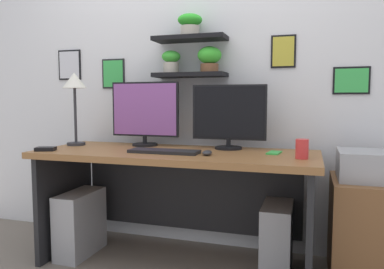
% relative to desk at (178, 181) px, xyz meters
% --- Properties ---
extents(ground_plane, '(8.00, 8.00, 0.00)m').
position_rel_desk_xyz_m(ground_plane, '(0.00, -0.06, -0.55)').
color(ground_plane, '#70665B').
extents(back_wall_assembly, '(4.40, 0.24, 2.70)m').
position_rel_desk_xyz_m(back_wall_assembly, '(-0.00, 0.38, 0.81)').
color(back_wall_assembly, silver).
rests_on(back_wall_assembly, ground).
extents(desk, '(1.79, 0.68, 0.75)m').
position_rel_desk_xyz_m(desk, '(0.00, 0.00, 0.00)').
color(desk, brown).
rests_on(desk, ground).
extents(monitor_left, '(0.50, 0.18, 0.45)m').
position_rel_desk_xyz_m(monitor_left, '(-0.31, 0.16, 0.44)').
color(monitor_left, black).
rests_on(monitor_left, desk).
extents(monitor_right, '(0.50, 0.18, 0.43)m').
position_rel_desk_xyz_m(monitor_right, '(0.31, 0.16, 0.43)').
color(monitor_right, black).
rests_on(monitor_right, desk).
extents(keyboard, '(0.44, 0.14, 0.02)m').
position_rel_desk_xyz_m(keyboard, '(-0.04, -0.15, 0.21)').
color(keyboard, black).
rests_on(keyboard, desk).
extents(computer_mouse, '(0.06, 0.09, 0.03)m').
position_rel_desk_xyz_m(computer_mouse, '(0.24, -0.17, 0.22)').
color(computer_mouse, '#2D2D33').
rests_on(computer_mouse, desk).
extents(desk_lamp, '(0.17, 0.17, 0.52)m').
position_rel_desk_xyz_m(desk_lamp, '(-0.79, 0.03, 0.62)').
color(desk_lamp, '#2D2D33').
rests_on(desk_lamp, desk).
extents(cell_phone, '(0.09, 0.15, 0.01)m').
position_rel_desk_xyz_m(cell_phone, '(0.62, 0.03, 0.21)').
color(cell_phone, green).
rests_on(cell_phone, desk).
extents(scissors_tray, '(0.14, 0.11, 0.02)m').
position_rel_desk_xyz_m(scissors_tray, '(-0.81, -0.28, 0.22)').
color(scissors_tray, black).
rests_on(scissors_tray, desk).
extents(water_cup, '(0.07, 0.07, 0.11)m').
position_rel_desk_xyz_m(water_cup, '(0.78, -0.13, 0.26)').
color(water_cup, red).
rests_on(water_cup, desk).
extents(drawer_cabinet, '(0.44, 0.50, 0.61)m').
position_rel_desk_xyz_m(drawer_cabinet, '(1.17, 0.07, -0.24)').
color(drawer_cabinet, brown).
rests_on(drawer_cabinet, ground).
extents(printer, '(0.38, 0.34, 0.17)m').
position_rel_desk_xyz_m(printer, '(1.17, 0.07, 0.15)').
color(printer, '#9E9EA3').
rests_on(printer, drawer_cabinet).
extents(computer_tower_left, '(0.18, 0.40, 0.44)m').
position_rel_desk_xyz_m(computer_tower_left, '(-0.69, -0.10, -0.32)').
color(computer_tower_left, '#99999E').
rests_on(computer_tower_left, ground).
extents(computer_tower_right, '(0.18, 0.40, 0.43)m').
position_rel_desk_xyz_m(computer_tower_right, '(0.64, 0.06, -0.33)').
color(computer_tower_right, '#99999E').
rests_on(computer_tower_right, ground).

